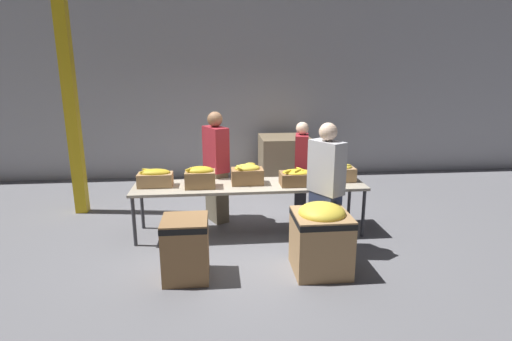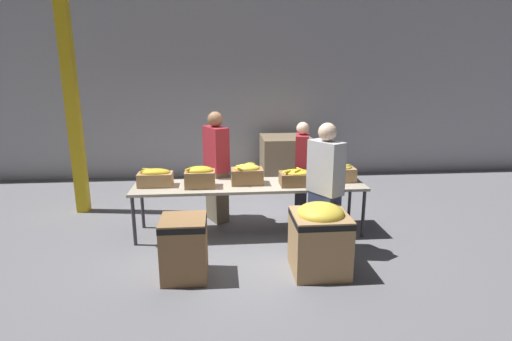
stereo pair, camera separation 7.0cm
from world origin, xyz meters
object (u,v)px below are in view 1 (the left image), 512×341
Objects in this scene: banana_box_0 at (155,178)px; banana_box_3 at (296,177)px; volunteer_0 at (301,169)px; donation_bin_1 at (321,236)px; banana_box_2 at (247,174)px; volunteer_2 at (216,168)px; volunteer_1 at (326,190)px; banana_box_1 at (200,177)px; pallet_stack_0 at (284,161)px; support_pillar at (70,95)px; sorting_table at (250,187)px; donation_bin_0 at (186,246)px; banana_box_4 at (339,172)px.

banana_box_0 is 2.04m from banana_box_3.
volunteer_0 reaches higher than donation_bin_1.
volunteer_2 reaches higher than banana_box_2.
volunteer_0 is at bearing -31.09° from volunteer_1.
volunteer_0 is at bearing 84.91° from donation_bin_1.
banana_box_2 is 1.24m from volunteer_1.
banana_box_1 is 0.93× the size of banana_box_2.
banana_box_2 is at bearing -111.51° from pallet_stack_0.
banana_box_1 is 0.11× the size of support_pillar.
volunteer_0 reaches higher than banana_box_2.
volunteer_0 is 0.88× the size of volunteer_2.
volunteer_1 reaches higher than banana_box_0.
banana_box_0 is at bearing 170.72° from banana_box_1.
banana_box_1 is at bearing -174.42° from sorting_table.
banana_box_0 is 0.12× the size of support_pillar.
banana_box_0 is at bearing 40.29° from volunteer_1.
banana_box_0 is at bearing 148.36° from donation_bin_1.
donation_bin_1 reaches higher than donation_bin_0.
pallet_stack_0 is (3.76, 1.35, -1.50)m from support_pillar.
banana_box_2 is at bearing 20.42° from volunteer_1.
donation_bin_0 is at bearing -142.50° from banana_box_3.
banana_box_1 is at bearing 140.78° from donation_bin_1.
banana_box_4 reaches higher than banana_box_0.
banana_box_2 is (1.33, -0.00, 0.02)m from banana_box_0.
sorting_table is 0.75m from banana_box_1.
volunteer_0 is (2.30, 0.74, -0.11)m from banana_box_0.
banana_box_2 is at bearing -0.04° from banana_box_0.
donation_bin_1 is 4.59m from support_pillar.
pallet_stack_0 is (0.02, 1.76, -0.27)m from volunteer_0.
volunteer_2 reaches higher than banana_box_1.
banana_box_2 is 0.27× the size of volunteer_1.
volunteer_2 reaches higher than donation_bin_0.
donation_bin_0 is at bearing -28.62° from volunteer_0.
volunteer_2 is 2.25m from donation_bin_1.
banana_box_1 is 0.25× the size of volunteer_1.
volunteer_0 is at bearing 71.63° from volunteer_2.
banana_box_4 is at bearing -58.75° from volunteer_1.
banana_box_1 is 1.86m from volunteer_0.
pallet_stack_0 reaches higher than donation_bin_0.
volunteer_2 is at bearing 78.49° from donation_bin_0.
sorting_table is 2.72m from pallet_stack_0.
donation_bin_1 is 0.78× the size of pallet_stack_0.
banana_box_2 is 3.20m from support_pillar.
banana_box_0 is 0.31× the size of volunteer_0.
banana_box_0 is 1.33m from banana_box_2.
support_pillar reaches higher than banana_box_0.
volunteer_1 is 4.36m from support_pillar.
sorting_table is at bearing -176.43° from banana_box_4.
donation_bin_1 is at bearing 129.67° from volunteer_1.
banana_box_0 is at bearing -59.57° from volunteer_0.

